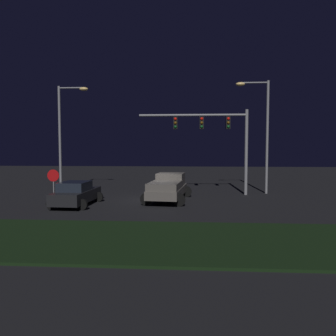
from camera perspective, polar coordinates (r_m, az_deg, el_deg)
name	(u,v)px	position (r m, az deg, el deg)	size (l,w,h in m)	color
ground_plane	(157,200)	(22.88, -1.99, -5.56)	(80.00, 80.00, 0.00)	black
grass_median	(131,239)	(13.22, -6.43, -12.19)	(21.63, 5.89, 0.10)	black
pickup_truck	(168,186)	(22.56, 0.05, -3.13)	(3.26, 5.58, 1.80)	#514C47
car_sedan	(76,194)	(21.46, -15.63, -4.30)	(2.60, 4.47, 1.51)	black
traffic_signal_gantry	(214,131)	(25.52, 7.99, 6.39)	(8.32, 0.56, 6.50)	slate
street_lamp_left	(65,126)	(28.40, -17.35, 6.92)	(2.51, 0.44, 8.60)	slate
street_lamp_right	(261,124)	(26.92, 15.82, 7.38)	(2.58, 0.44, 8.80)	slate
stop_sign	(53,180)	(22.22, -19.22, -1.97)	(0.76, 0.08, 2.23)	slate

